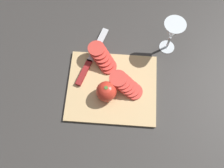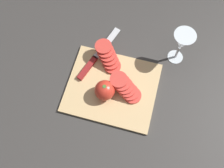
{
  "view_description": "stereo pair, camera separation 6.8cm",
  "coord_description": "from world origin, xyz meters",
  "px_view_note": "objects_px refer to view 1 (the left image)",
  "views": [
    {
      "loc": [
        0.03,
        0.32,
        0.92
      ],
      "look_at": [
        0.06,
        -0.04,
        0.04
      ],
      "focal_mm": 42.0,
      "sensor_mm": 36.0,
      "label": 1
    },
    {
      "loc": [
        -0.04,
        0.3,
        0.92
      ],
      "look_at": [
        0.06,
        -0.04,
        0.04
      ],
      "focal_mm": 42.0,
      "sensor_mm": 36.0,
      "label": 2
    }
  ],
  "objects_px": {
    "whole_tomato": "(106,91)",
    "knife": "(87,66)",
    "wine_glass": "(172,32)",
    "tomato_slice_stack_near": "(126,85)",
    "tomato_slice_stack_far": "(102,58)"
  },
  "relations": [
    {
      "from": "whole_tomato",
      "to": "knife",
      "type": "xyz_separation_m",
      "value": [
        0.08,
        -0.11,
        -0.03
      ]
    },
    {
      "from": "wine_glass",
      "to": "whole_tomato",
      "type": "xyz_separation_m",
      "value": [
        0.22,
        0.22,
        -0.06
      ]
    },
    {
      "from": "whole_tomato",
      "to": "tomato_slice_stack_near",
      "type": "relative_size",
      "value": 0.6
    },
    {
      "from": "tomato_slice_stack_near",
      "to": "whole_tomato",
      "type": "bearing_deg",
      "value": 24.85
    },
    {
      "from": "tomato_slice_stack_far",
      "to": "knife",
      "type": "bearing_deg",
      "value": 26.43
    },
    {
      "from": "whole_tomato",
      "to": "tomato_slice_stack_far",
      "type": "relative_size",
      "value": 0.67
    },
    {
      "from": "knife",
      "to": "tomato_slice_stack_near",
      "type": "height_order",
      "value": "tomato_slice_stack_near"
    },
    {
      "from": "knife",
      "to": "tomato_slice_stack_far",
      "type": "bearing_deg",
      "value": -45.5
    },
    {
      "from": "wine_glass",
      "to": "tomato_slice_stack_near",
      "type": "relative_size",
      "value": 1.26
    },
    {
      "from": "whole_tomato",
      "to": "tomato_slice_stack_far",
      "type": "distance_m",
      "value": 0.14
    },
    {
      "from": "knife",
      "to": "tomato_slice_stack_near",
      "type": "bearing_deg",
      "value": -98.83
    },
    {
      "from": "whole_tomato",
      "to": "knife",
      "type": "height_order",
      "value": "whole_tomato"
    },
    {
      "from": "knife",
      "to": "whole_tomato",
      "type": "bearing_deg",
      "value": -124.77
    },
    {
      "from": "wine_glass",
      "to": "tomato_slice_stack_near",
      "type": "distance_m",
      "value": 0.26
    },
    {
      "from": "knife",
      "to": "wine_glass",
      "type": "bearing_deg",
      "value": -51.23
    }
  ]
}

